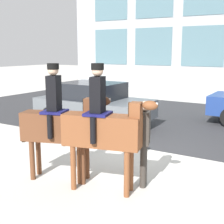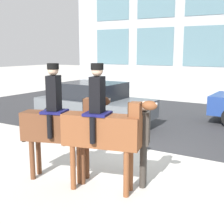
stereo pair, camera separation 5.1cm
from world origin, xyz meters
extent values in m
plane|color=#B2AFA8|center=(0.00, 0.00, 0.00)|extent=(80.00, 80.00, 0.00)
cube|color=#2D2D30|center=(0.00, 4.75, 0.00)|extent=(23.03, 8.50, 0.01)
cube|color=slate|center=(-8.44, 12.83, 3.00)|extent=(2.70, 0.02, 2.51)
cube|color=slate|center=(-5.07, 12.83, 3.00)|extent=(2.70, 0.02, 2.51)
cube|color=slate|center=(-1.69, 12.83, 3.00)|extent=(2.70, 0.02, 2.51)
cube|color=slate|center=(-8.44, 12.83, 6.13)|extent=(2.70, 0.02, 2.51)
cube|color=#59331E|center=(-0.48, -2.35, 1.16)|extent=(1.62, 0.92, 0.60)
cylinder|color=#59331E|center=(0.00, -2.02, 0.43)|extent=(0.11, 0.11, 0.86)
cylinder|color=#59331E|center=(0.10, -2.32, 0.43)|extent=(0.11, 0.11, 0.86)
cylinder|color=#59331E|center=(-1.06, -2.39, 0.43)|extent=(0.11, 0.11, 0.86)
cylinder|color=#59331E|center=(-0.97, -2.68, 0.43)|extent=(0.11, 0.11, 0.86)
cube|color=#59331E|center=(0.17, -2.13, 1.52)|extent=(0.27, 0.29, 0.54)
cube|color=black|center=(0.06, -2.17, 1.54)|extent=(0.06, 0.09, 0.48)
ellipsoid|color=#59331E|center=(0.43, -2.04, 1.74)|extent=(0.36, 0.29, 0.19)
cube|color=silver|center=(0.52, -2.01, 1.76)|extent=(0.12, 0.08, 0.08)
cylinder|color=black|center=(-1.26, -2.62, 1.05)|extent=(0.09, 0.09, 0.55)
cube|color=#14144C|center=(-0.56, -2.38, 1.48)|extent=(0.60, 0.61, 0.05)
cube|color=black|center=(-0.56, -2.38, 1.87)|extent=(0.31, 0.37, 0.72)
sphere|color=#D1A889|center=(-0.56, -2.38, 2.34)|extent=(0.22, 0.22, 0.22)
cylinder|color=black|center=(-0.56, -2.38, 2.42)|extent=(0.24, 0.24, 0.12)
cylinder|color=black|center=(-0.64, -2.12, 1.22)|extent=(0.11, 0.11, 0.48)
cylinder|color=black|center=(-0.47, -2.63, 1.22)|extent=(0.11, 0.11, 0.48)
cube|color=brown|center=(0.59, -2.34, 1.22)|extent=(1.58, 0.78, 0.62)
cylinder|color=brown|center=(1.08, -2.06, 0.45)|extent=(0.11, 0.11, 0.91)
cylinder|color=brown|center=(1.16, -2.36, 0.45)|extent=(0.11, 0.11, 0.91)
cylinder|color=brown|center=(0.02, -2.32, 0.45)|extent=(0.11, 0.11, 0.91)
cylinder|color=brown|center=(0.09, -2.61, 0.45)|extent=(0.11, 0.11, 0.91)
cube|color=brown|center=(1.24, -2.18, 1.56)|extent=(0.25, 0.28, 0.49)
cube|color=#382314|center=(1.12, -2.21, 1.58)|extent=(0.06, 0.09, 0.44)
ellipsoid|color=brown|center=(1.49, -2.12, 1.76)|extent=(0.33, 0.26, 0.17)
cube|color=silver|center=(1.58, -2.10, 1.78)|extent=(0.11, 0.07, 0.07)
cylinder|color=#382314|center=(-0.19, -2.52, 1.11)|extent=(0.09, 0.09, 0.55)
cube|color=#14144C|center=(0.51, -2.35, 1.55)|extent=(0.56, 0.57, 0.05)
cube|color=black|center=(0.51, -2.35, 1.91)|extent=(0.29, 0.36, 0.68)
sphere|color=#D1A889|center=(0.51, -2.35, 2.36)|extent=(0.22, 0.22, 0.22)
cylinder|color=black|center=(0.51, -2.35, 2.44)|extent=(0.24, 0.24, 0.12)
cylinder|color=black|center=(0.45, -2.09, 1.28)|extent=(0.11, 0.11, 0.50)
cylinder|color=black|center=(0.58, -2.62, 1.28)|extent=(0.11, 0.11, 0.50)
cylinder|color=#332D28|center=(1.24, -1.82, 0.45)|extent=(0.13, 0.13, 0.90)
cylinder|color=#332D28|center=(1.18, -1.67, 0.45)|extent=(0.13, 0.13, 0.90)
cube|color=#332D28|center=(1.21, -1.74, 1.23)|extent=(0.34, 0.45, 0.67)
sphere|color=#D1A889|center=(1.21, -1.74, 1.66)|extent=(0.20, 0.20, 0.20)
cube|color=#332D28|center=(1.01, -2.01, 1.41)|extent=(0.55, 0.27, 0.09)
cone|color=orange|center=(0.69, -2.12, 1.41)|extent=(0.18, 0.10, 0.04)
cube|color=#51565B|center=(-2.63, 2.11, 0.68)|extent=(4.23, 1.99, 0.65)
cube|color=black|center=(-2.73, 2.11, 1.29)|extent=(2.11, 1.75, 0.58)
cylinder|color=black|center=(-1.32, 1.20, 0.36)|extent=(0.71, 0.24, 0.71)
cylinder|color=black|center=(-1.32, 3.03, 0.36)|extent=(0.71, 0.24, 0.71)
cylinder|color=black|center=(-3.94, 1.20, 0.36)|extent=(0.71, 0.24, 0.71)
cylinder|color=black|center=(-3.94, 3.03, 0.36)|extent=(0.71, 0.24, 0.71)
camera|label=1|loc=(3.76, -7.22, 2.73)|focal=50.00mm
camera|label=2|loc=(3.81, -7.19, 2.73)|focal=50.00mm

